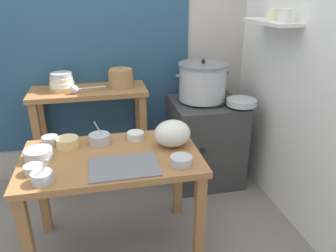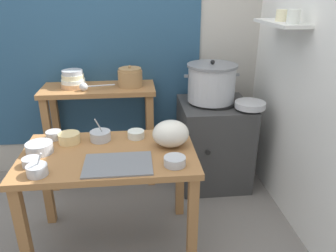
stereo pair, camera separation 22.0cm
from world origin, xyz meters
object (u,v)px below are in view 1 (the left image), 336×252
steamer_pot (202,82)px  clay_pot (121,78)px  prep_bowl_2 (135,135)px  plastic_bag (172,133)px  serving_tray (124,167)px  back_shelf_table (91,114)px  prep_table (112,171)px  prep_bowl_7 (50,140)px  prep_bowl_5 (181,160)px  wide_pan (241,102)px  bowl_stack_enamel (62,82)px  prep_bowl_0 (100,138)px  stove_block (205,141)px  prep_bowl_6 (33,169)px  prep_bowl_3 (42,177)px  prep_bowl_1 (68,142)px  ladle (76,89)px  prep_bowl_4 (38,154)px

steamer_pot → clay_pot: steamer_pot is taller
steamer_pot → prep_bowl_2: (-0.65, -0.57, -0.19)m
plastic_bag → prep_bowl_2: plastic_bag is taller
serving_tray → back_shelf_table: bearing=100.6°
prep_table → prep_bowl_7: size_ratio=10.34×
serving_tray → prep_bowl_5: (0.33, -0.04, 0.02)m
wide_pan → clay_pot: bearing=161.6°
bowl_stack_enamel → prep_bowl_0: bearing=-69.0°
stove_block → bowl_stack_enamel: (-1.21, 0.15, 0.58)m
prep_bowl_7 → back_shelf_table: bearing=68.0°
back_shelf_table → wide_pan: 1.29m
back_shelf_table → steamer_pot: 1.00m
prep_bowl_0 → prep_bowl_6: bearing=-140.1°
prep_table → prep_bowl_3: (-0.37, -0.23, 0.14)m
serving_tray → bowl_stack_enamel: bearing=110.7°
prep_table → prep_bowl_0: (-0.06, 0.19, 0.15)m
clay_pot → prep_bowl_7: size_ratio=1.95×
bowl_stack_enamel → prep_bowl_6: size_ratio=2.03×
clay_pot → wide_pan: size_ratio=0.83×
prep_bowl_3 → clay_pot: bearing=65.0°
prep_bowl_1 → prep_bowl_6: 0.34m
back_shelf_table → ladle: 0.29m
wide_pan → prep_bowl_3: prep_bowl_3 is taller
prep_bowl_2 → prep_bowl_7: prep_bowl_7 is taller
back_shelf_table → prep_bowl_3: (-0.24, -1.11, 0.07)m
wide_pan → prep_bowl_1: bearing=-164.3°
prep_table → prep_bowl_5: bearing=-27.3°
prep_bowl_6 → prep_bowl_2: bearing=28.1°
stove_block → bowl_stack_enamel: bowl_stack_enamel is taller
prep_bowl_7 → ladle: bearing=73.0°
plastic_bag → prep_bowl_3: 0.83m
serving_tray → prep_bowl_4: (-0.50, 0.21, 0.03)m
prep_table → clay_pot: size_ratio=5.30×
prep_bowl_5 → prep_bowl_6: 0.84m
prep_bowl_0 → prep_bowl_7: (-0.32, 0.06, -0.01)m
back_shelf_table → clay_pot: bearing=0.0°
wide_pan → prep_bowl_2: (-0.93, -0.36, -0.06)m
ladle → prep_bowl_3: (-0.15, -1.01, -0.18)m
steamer_pot → prep_bowl_2: steamer_pot is taller
prep_bowl_5 → prep_bowl_6: (-0.83, 0.08, -0.00)m
prep_bowl_5 → prep_bowl_7: size_ratio=1.21×
prep_bowl_1 → plastic_bag: bearing=-10.1°
ladle → plastic_bag: bearing=-49.1°
prep_bowl_1 → prep_bowl_5: (0.67, -0.38, -0.01)m
back_shelf_table → prep_bowl_5: 1.21m
prep_bowl_7 → prep_bowl_1: bearing=-31.6°
serving_tray → prep_bowl_7: size_ratio=3.76×
back_shelf_table → plastic_bag: size_ratio=4.04×
prep_bowl_5 → serving_tray: bearing=174.0°
clay_pot → ladle: size_ratio=0.72×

